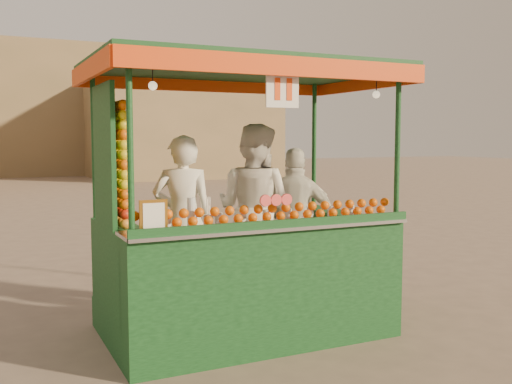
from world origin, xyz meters
name	(u,v)px	position (x,y,z in m)	size (l,w,h in m)	color
ground	(264,331)	(0.00, 0.00, 0.00)	(90.00, 90.00, 0.00)	brown
building_right	(181,128)	(7.00, 24.00, 2.50)	(9.00, 6.00, 5.00)	#876D4D
juice_cart	(241,249)	(-0.27, -0.03, 0.88)	(3.00, 1.94, 2.72)	black
vendor_left	(183,218)	(-0.73, 0.39, 1.17)	(0.72, 0.60, 1.70)	white
vendor_middle	(254,209)	(0.07, 0.39, 1.23)	(1.09, 1.12, 1.82)	white
vendor_right	(296,220)	(0.50, 0.24, 1.10)	(0.99, 0.79, 1.56)	silver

